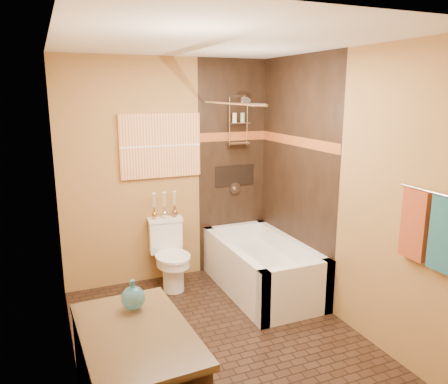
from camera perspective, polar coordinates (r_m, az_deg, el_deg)
floor at (r=4.05m, az=-0.50°, el=-18.72°), size 3.00×3.00×0.00m
wall_left at (r=3.31m, az=-20.17°, el=-3.23°), size 0.02×3.00×2.50m
wall_right at (r=4.15m, az=14.96°, el=0.32°), size 0.02×3.00×2.50m
wall_back at (r=4.95m, az=-7.18°, el=2.64°), size 2.40×0.02×2.50m
wall_front at (r=2.31m, az=14.00°, el=-9.75°), size 2.40×0.02×2.50m
ceiling at (r=3.47m, az=-0.59°, el=19.13°), size 3.00×3.00×0.00m
alcove_tile_back at (r=5.19m, az=1.11°, el=3.23°), size 0.85×0.01×2.50m
alcove_tile_right at (r=4.75m, az=9.33°, el=2.13°), size 0.01×1.50×2.50m
mosaic_band_back at (r=5.14m, az=1.18°, el=7.28°), size 0.85×0.01×0.10m
mosaic_band_right at (r=4.69m, az=9.39°, el=6.57°), size 0.01×1.50×0.10m
alcove_niche at (r=5.22m, az=1.39°, el=2.15°), size 0.50×0.01×0.25m
shower_fixtures at (r=5.05m, az=1.91°, el=7.71°), size 0.24×0.33×1.16m
curtain_rod at (r=4.30m, az=0.58°, el=11.53°), size 0.03×1.55×0.03m
towel_bar at (r=3.33m, az=25.52°, el=-0.05°), size 0.02×0.55×0.02m
towel_teal at (r=3.32m, az=26.85°, el=-5.05°), size 0.05×0.22×0.52m
towel_rust at (r=3.49m, az=23.62°, el=-3.92°), size 0.05×0.22×0.52m
sunset_painting at (r=4.85m, az=-8.29°, el=5.99°), size 0.90×0.04×0.70m
vanity_mirror at (r=2.28m, az=-18.95°, el=-3.72°), size 0.01×1.00×0.90m
bathtub at (r=4.86m, az=4.93°, el=-10.20°), size 0.80×1.50×0.55m
toilet at (r=4.90m, az=-7.07°, el=-8.06°), size 0.40×0.58×0.75m
teal_bottle at (r=2.75m, az=-11.80°, el=-13.02°), size 0.16×0.16×0.23m
bud_vases at (r=4.89m, az=-7.79°, el=-1.59°), size 0.29×0.06×0.29m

